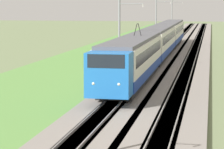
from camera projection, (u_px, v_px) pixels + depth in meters
The scene contains 9 objects.
ballast_main at pixel (154, 64), 59.39m from camera, with size 240.00×4.40×0.30m.
ballast_adjacent at pixel (190, 64), 58.67m from camera, with size 240.00×4.40×0.30m.
track_main at pixel (154, 63), 59.39m from camera, with size 240.00×1.57×0.45m.
track_adjacent at pixel (190, 64), 58.67m from camera, with size 240.00×1.57×0.45m.
grass_verge at pixel (95, 63), 60.63m from camera, with size 240.00×13.88×0.12m.
passenger_train at pixel (158, 41), 63.00m from camera, with size 62.64×2.92×5.14m.
catenary_mast_mid at pixel (120, 32), 53.24m from camera, with size 0.22×2.56×7.71m.
catenary_mast_far at pixel (156, 20), 88.24m from camera, with size 0.22×2.56×8.04m.
catenary_mast_distant at pixel (172, 15), 123.26m from camera, with size 0.22×2.56×8.13m.
Camera 1 is at (-8.89, -6.25, 6.80)m, focal length 85.00 mm.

